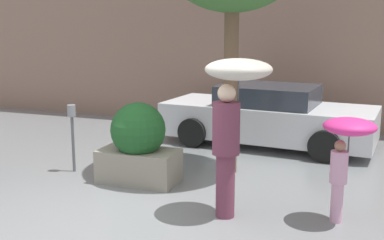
% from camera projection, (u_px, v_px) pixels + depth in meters
% --- Properties ---
extents(ground_plane, '(40.00, 40.00, 0.00)m').
position_uv_depth(ground_plane, '(122.00, 218.00, 6.33)').
color(ground_plane, slate).
extents(building_facade, '(18.00, 0.30, 6.00)m').
position_uv_depth(building_facade, '(245.00, 4.00, 11.73)').
color(building_facade, '#8C6B5B').
rests_on(building_facade, ground).
extents(planter_box, '(1.27, 0.88, 1.30)m').
position_uv_depth(planter_box, '(138.00, 145.00, 7.68)').
color(planter_box, gray).
rests_on(planter_box, ground).
extents(person_adult, '(0.86, 0.86, 2.09)m').
position_uv_depth(person_adult, '(233.00, 103.00, 6.14)').
color(person_adult, brown).
rests_on(person_adult, ground).
extents(person_child, '(0.65, 0.65, 1.37)m').
position_uv_depth(person_child, '(346.00, 141.00, 6.00)').
color(person_child, '#D199B7').
rests_on(person_child, ground).
extents(parked_car_near, '(4.49, 2.24, 1.26)m').
position_uv_depth(parked_car_near, '(268.00, 117.00, 10.14)').
color(parked_car_near, silver).
rests_on(parked_car_near, ground).
extents(parking_meter, '(0.14, 0.14, 1.17)m').
position_uv_depth(parking_meter, '(72.00, 124.00, 8.20)').
color(parking_meter, '#595B60').
rests_on(parking_meter, ground).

